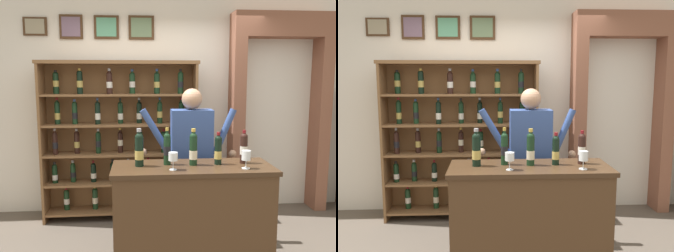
% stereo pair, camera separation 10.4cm
% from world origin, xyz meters
% --- Properties ---
extents(back_wall, '(12.00, 0.19, 3.43)m').
position_xyz_m(back_wall, '(-0.00, 1.62, 1.72)').
color(back_wall, silver).
rests_on(back_wall, ground).
extents(wine_shelf, '(1.91, 0.33, 1.96)m').
position_xyz_m(wine_shelf, '(-0.51, 1.27, 1.04)').
color(wine_shelf, brown).
rests_on(wine_shelf, ground).
extents(archway_doorway, '(1.29, 0.45, 2.57)m').
position_xyz_m(archway_doorway, '(1.54, 1.49, 1.45)').
color(archway_doorway, brown).
rests_on(archway_doorway, ground).
extents(tasting_counter, '(1.44, 0.54, 0.98)m').
position_xyz_m(tasting_counter, '(0.20, -0.00, 0.49)').
color(tasting_counter, '#4C331E').
rests_on(tasting_counter, ground).
extents(shopkeeper, '(1.03, 0.22, 1.65)m').
position_xyz_m(shopkeeper, '(0.26, 0.53, 1.02)').
color(shopkeeper, '#2D3347').
rests_on(shopkeeper, ground).
extents(tasting_bottle_chianti, '(0.08, 0.08, 0.34)m').
position_xyz_m(tasting_bottle_chianti, '(-0.28, 0.02, 1.13)').
color(tasting_bottle_chianti, black).
rests_on(tasting_bottle_chianti, tasting_counter).
extents(tasting_bottle_riserva, '(0.07, 0.07, 0.34)m').
position_xyz_m(tasting_bottle_riserva, '(-0.03, 0.06, 1.13)').
color(tasting_bottle_riserva, black).
rests_on(tasting_bottle_riserva, tasting_counter).
extents(tasting_bottle_bianco, '(0.07, 0.07, 0.33)m').
position_xyz_m(tasting_bottle_bianco, '(0.20, 0.03, 1.13)').
color(tasting_bottle_bianco, black).
rests_on(tasting_bottle_bianco, tasting_counter).
extents(tasting_bottle_vin_santo, '(0.07, 0.07, 0.30)m').
position_xyz_m(tasting_bottle_vin_santo, '(0.43, 0.03, 1.11)').
color(tasting_bottle_vin_santo, black).
rests_on(tasting_bottle_vin_santo, tasting_counter).
extents(tasting_bottle_grappa, '(0.07, 0.07, 0.31)m').
position_xyz_m(tasting_bottle_grappa, '(0.68, 0.06, 1.12)').
color(tasting_bottle_grappa, black).
rests_on(tasting_bottle_grappa, tasting_counter).
extents(wine_glass_center, '(0.08, 0.08, 0.15)m').
position_xyz_m(wine_glass_center, '(0.01, -0.13, 1.09)').
color(wine_glass_center, silver).
rests_on(wine_glass_center, tasting_counter).
extents(wine_glass_left, '(0.08, 0.08, 0.16)m').
position_xyz_m(wine_glass_left, '(0.64, -0.13, 1.09)').
color(wine_glass_left, silver).
rests_on(wine_glass_left, tasting_counter).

